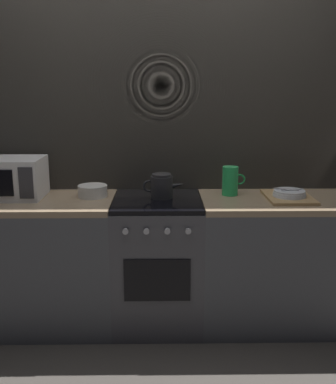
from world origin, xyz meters
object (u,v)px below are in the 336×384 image
at_px(stove_unit, 158,262).
at_px(dish_pile, 289,195).
at_px(pitcher, 230,181).
at_px(kettle, 162,186).
at_px(mixing_bowl, 93,191).
at_px(microwave, 9,178).

height_order(stove_unit, dish_pile, dish_pile).
xyz_separation_m(pitcher, dish_pile, (0.38, -0.12, -0.08)).
distance_m(stove_unit, pitcher, 0.76).
height_order(pitcher, dish_pile, pitcher).
relative_size(kettle, mixing_bowl, 1.42).
xyz_separation_m(kettle, dish_pile, (0.86, -0.04, -0.06)).
distance_m(stove_unit, kettle, 0.53).
relative_size(stove_unit, mixing_bowl, 4.50).
height_order(microwave, pitcher, microwave).
bearing_deg(dish_pile, microwave, 177.74).
height_order(stove_unit, pitcher, pitcher).
bearing_deg(kettle, pitcher, 9.63).
distance_m(kettle, pitcher, 0.48).
relative_size(stove_unit, kettle, 3.16).
bearing_deg(dish_pile, stove_unit, -179.83).
bearing_deg(dish_pile, pitcher, 162.84).
xyz_separation_m(stove_unit, kettle, (0.03, 0.04, 0.53)).
xyz_separation_m(stove_unit, dish_pile, (0.89, 0.00, 0.47)).
bearing_deg(pitcher, dish_pile, -17.16).
bearing_deg(mixing_bowl, pitcher, 2.30).
bearing_deg(microwave, dish_pile, -2.26).
relative_size(microwave, kettle, 1.62).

